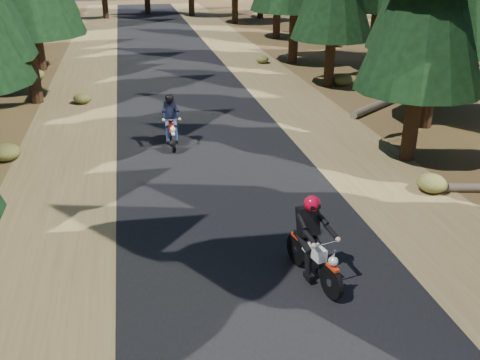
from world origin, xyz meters
name	(u,v)px	position (x,y,z in m)	size (l,w,h in m)	color
ground	(254,252)	(0.00, 0.00, 0.00)	(120.00, 120.00, 0.00)	#483019
road	(217,168)	(0.00, 5.00, 0.01)	(6.00, 100.00, 0.01)	black
shoulder_l	(60,180)	(-4.60, 5.00, 0.00)	(3.20, 100.00, 0.01)	brown
shoulder_r	(357,156)	(4.60, 5.00, 0.00)	(3.20, 100.00, 0.01)	brown
log_near	(383,103)	(7.97, 10.22, 0.16)	(0.32, 0.32, 4.74)	#4C4233
understory_shrubs	(190,141)	(-0.58, 6.81, 0.26)	(15.74, 29.95, 0.64)	#474C1E
rider_lead	(314,254)	(0.92, -1.29, 0.61)	(1.04, 2.11, 1.80)	silver
rider_follow	(171,129)	(-1.15, 7.25, 0.58)	(0.60, 1.94, 1.73)	maroon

